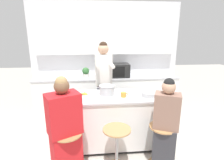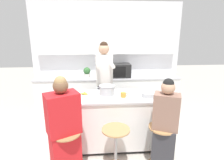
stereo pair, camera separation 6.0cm
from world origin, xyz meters
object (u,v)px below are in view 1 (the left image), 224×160
(bar_stool_rightmost, at_px, (162,144))
(potted_plant, at_px, (86,72))
(microwave, at_px, (119,70))
(kitchen_island, at_px, (112,120))
(coffee_cup_near, at_px, (123,95))
(person_wrapped_blanket, at_px, (65,131))
(cooking_pot, at_px, (107,90))
(bar_stool_center, at_px, (117,147))
(banana_bunch, at_px, (84,94))
(person_seated_near, at_px, (165,129))
(bar_stool_leftmost, at_px, (69,152))
(fruit_bowl, at_px, (148,94))
(person_cooking, at_px, (104,86))

(bar_stool_rightmost, bearing_deg, potted_plant, 120.37)
(microwave, bearing_deg, kitchen_island, -102.39)
(coffee_cup_near, height_order, potted_plant, potted_plant)
(person_wrapped_blanket, relative_size, potted_plant, 6.03)
(kitchen_island, height_order, coffee_cup_near, coffee_cup_near)
(cooking_pot, xyz_separation_m, coffee_cup_near, (0.26, -0.16, -0.04))
(bar_stool_center, xyz_separation_m, banana_bunch, (-0.48, 0.70, 0.57))
(bar_stool_rightmost, bearing_deg, person_wrapped_blanket, -178.57)
(bar_stool_center, relative_size, microwave, 1.39)
(person_seated_near, relative_size, cooking_pot, 3.86)
(bar_stool_leftmost, distance_m, person_wrapped_blanket, 0.31)
(bar_stool_leftmost, height_order, coffee_cup_near, coffee_cup_near)
(bar_stool_rightmost, distance_m, coffee_cup_near, 0.93)
(kitchen_island, relative_size, bar_stool_rightmost, 2.52)
(fruit_bowl, bearing_deg, potted_plant, 126.38)
(person_seated_near, bearing_deg, fruit_bowl, 123.01)
(fruit_bowl, distance_m, banana_bunch, 1.08)
(person_wrapped_blanket, xyz_separation_m, potted_plant, (0.19, 2.03, 0.36))
(coffee_cup_near, bearing_deg, bar_stool_rightmost, -46.97)
(kitchen_island, distance_m, potted_plant, 1.58)
(bar_stool_leftmost, relative_size, fruit_bowl, 2.93)
(bar_stool_rightmost, height_order, person_seated_near, person_seated_near)
(person_seated_near, bearing_deg, cooking_pot, 160.29)
(person_cooking, height_order, microwave, person_cooking)
(cooking_pot, distance_m, potted_plant, 1.38)
(person_seated_near, distance_m, banana_bunch, 1.40)
(bar_stool_rightmost, relative_size, coffee_cup_near, 5.50)
(microwave, bearing_deg, bar_stool_rightmost, -79.46)
(coffee_cup_near, relative_size, banana_bunch, 0.88)
(person_cooking, distance_m, coffee_cup_near, 0.76)
(kitchen_island, bearing_deg, banana_bunch, 170.86)
(bar_stool_center, height_order, fruit_bowl, fruit_bowl)
(kitchen_island, xyz_separation_m, potted_plant, (-0.51, 1.39, 0.57))
(bar_stool_center, bearing_deg, banana_bunch, 124.24)
(fruit_bowl, bearing_deg, person_seated_near, -80.30)
(banana_bunch, bearing_deg, bar_stool_rightmost, -31.17)
(cooking_pot, distance_m, fruit_bowl, 0.70)
(bar_stool_leftmost, height_order, banana_bunch, banana_bunch)
(cooking_pot, relative_size, coffee_cup_near, 2.96)
(microwave, bearing_deg, bar_stool_leftmost, -115.52)
(bar_stool_leftmost, xyz_separation_m, person_cooking, (0.55, 1.27, 0.55))
(coffee_cup_near, bearing_deg, kitchen_island, 153.40)
(bar_stool_rightmost, relative_size, person_wrapped_blanket, 0.46)
(person_wrapped_blanket, bearing_deg, cooking_pot, 22.29)
(kitchen_island, xyz_separation_m, microwave, (0.30, 1.36, 0.61))
(bar_stool_center, bearing_deg, person_wrapped_blanket, -177.85)
(bar_stool_leftmost, relative_size, cooking_pot, 1.85)
(bar_stool_leftmost, relative_size, bar_stool_rightmost, 1.00)
(bar_stool_leftmost, distance_m, banana_bunch, 0.95)
(kitchen_island, height_order, fruit_bowl, fruit_bowl)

